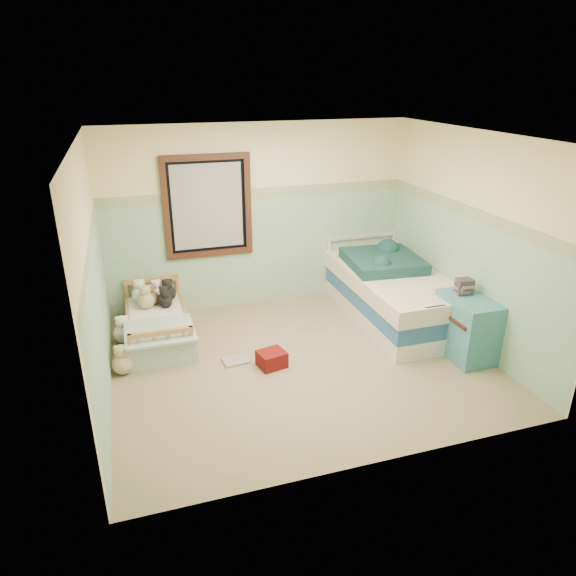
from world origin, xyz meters
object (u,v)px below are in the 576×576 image
object	(u,v)px
toddler_bed_frame	(158,332)
plush_floor_cream	(124,334)
floor_book	(236,361)
twin_bed_frame	(393,311)
red_pillow	(272,359)
dresser	(466,327)
plush_floor_tan	(123,364)

from	to	relation	value
toddler_bed_frame	plush_floor_cream	size ratio (longest dim) A/B	5.92
plush_floor_cream	floor_book	xyz separation A→B (m)	(1.21, -0.86, -0.11)
toddler_bed_frame	twin_bed_frame	world-z (taller)	twin_bed_frame
plush_floor_cream	red_pillow	world-z (taller)	plush_floor_cream
red_pillow	floor_book	world-z (taller)	red_pillow
toddler_bed_frame	dresser	world-z (taller)	dresser
twin_bed_frame	plush_floor_tan	bearing A→B (deg)	-174.31
toddler_bed_frame	plush_floor_cream	distance (m)	0.41
dresser	plush_floor_cream	bearing A→B (deg)	158.25
plush_floor_cream	twin_bed_frame	bearing A→B (deg)	-6.28
plush_floor_cream	red_pillow	bearing A→B (deg)	-34.39
twin_bed_frame	plush_floor_cream	bearing A→B (deg)	173.72
toddler_bed_frame	plush_floor_tan	xyz separation A→B (m)	(-0.44, -0.72, 0.03)
twin_bed_frame	dresser	bearing A→B (deg)	-74.50
dresser	red_pillow	world-z (taller)	dresser
twin_bed_frame	red_pillow	distance (m)	2.02
floor_book	twin_bed_frame	bearing A→B (deg)	5.66
plush_floor_cream	floor_book	world-z (taller)	plush_floor_cream
red_pillow	floor_book	bearing A→B (deg)	149.19
twin_bed_frame	floor_book	bearing A→B (deg)	-168.12
toddler_bed_frame	red_pillow	distance (m)	1.58
plush_floor_cream	plush_floor_tan	xyz separation A→B (m)	(-0.02, -0.73, -0.00)
floor_book	plush_floor_cream	bearing A→B (deg)	138.35
dresser	floor_book	size ratio (longest dim) A/B	2.50
plush_floor_cream	plush_floor_tan	distance (m)	0.73
plush_floor_tan	dresser	size ratio (longest dim) A/B	0.33
toddler_bed_frame	twin_bed_frame	xyz separation A→B (m)	(3.06, -0.37, 0.02)
plush_floor_cream	floor_book	bearing A→B (deg)	-35.43
plush_floor_tan	red_pillow	world-z (taller)	plush_floor_tan
plush_floor_cream	twin_bed_frame	size ratio (longest dim) A/B	0.11
dresser	red_pillow	size ratio (longest dim) A/B	2.47
twin_bed_frame	red_pillow	world-z (taller)	twin_bed_frame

